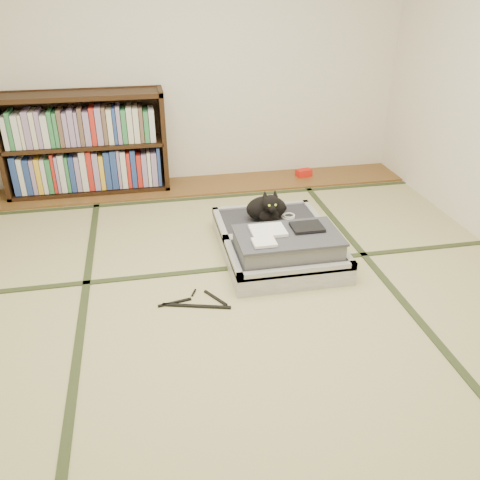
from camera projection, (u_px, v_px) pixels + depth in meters
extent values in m
plane|color=tan|center=(243.00, 300.00, 3.26)|extent=(4.50, 4.50, 0.00)
cube|color=brown|center=(202.00, 185.00, 4.99)|extent=(4.00, 0.50, 0.02)
cube|color=red|center=(304.00, 173.00, 5.18)|extent=(0.16, 0.12, 0.07)
plane|color=silver|center=(194.00, 54.00, 4.65)|extent=(4.00, 0.00, 4.00)
cube|color=#2D381E|center=(82.00, 318.00, 3.09)|extent=(0.05, 4.50, 0.01)
cube|color=#2D381E|center=(388.00, 283.00, 3.43)|extent=(0.05, 4.50, 0.01)
cube|color=#2D381E|center=(232.00, 268.00, 3.61)|extent=(4.00, 0.05, 0.01)
cube|color=#2D381E|center=(207.00, 198.00, 4.73)|extent=(4.00, 0.05, 0.01)
cube|color=black|center=(3.00, 149.00, 4.53)|extent=(0.04, 0.34, 0.94)
cube|color=black|center=(164.00, 140.00, 4.78)|extent=(0.04, 0.34, 0.94)
cube|color=black|center=(92.00, 189.00, 4.86)|extent=(1.47, 0.34, 0.04)
cube|color=black|center=(78.00, 95.00, 4.45)|extent=(1.47, 0.34, 0.04)
cube|color=black|center=(85.00, 144.00, 4.66)|extent=(1.41, 0.34, 0.03)
cube|color=black|center=(87.00, 139.00, 4.79)|extent=(1.47, 0.02, 0.94)
cube|color=gray|center=(89.00, 168.00, 4.74)|extent=(1.32, 0.24, 0.40)
cube|color=gray|center=(82.00, 124.00, 4.55)|extent=(1.32, 0.24, 0.36)
cube|color=silver|center=(287.00, 263.00, 3.54)|extent=(0.81, 0.54, 0.14)
cube|color=#2A282F|center=(287.00, 258.00, 3.53)|extent=(0.72, 0.45, 0.11)
cube|color=silver|center=(298.00, 271.00, 3.29)|extent=(0.81, 0.04, 0.05)
cube|color=silver|center=(278.00, 237.00, 3.72)|extent=(0.81, 0.04, 0.05)
cube|color=silver|center=(233.00, 259.00, 3.44)|extent=(0.04, 0.54, 0.05)
cube|color=silver|center=(339.00, 248.00, 3.57)|extent=(0.04, 0.54, 0.05)
cube|color=silver|center=(268.00, 229.00, 4.01)|extent=(0.81, 0.54, 0.14)
cube|color=#2A282F|center=(268.00, 225.00, 3.99)|extent=(0.72, 0.45, 0.11)
cube|color=silver|center=(276.00, 234.00, 3.76)|extent=(0.81, 0.04, 0.05)
cube|color=silver|center=(261.00, 208.00, 4.19)|extent=(0.81, 0.04, 0.05)
cube|color=silver|center=(220.00, 224.00, 3.91)|extent=(0.04, 0.54, 0.05)
cube|color=silver|center=(315.00, 216.00, 4.04)|extent=(0.04, 0.54, 0.05)
cylinder|color=black|center=(277.00, 235.00, 3.74)|extent=(0.73, 0.03, 0.03)
cube|color=gray|center=(288.00, 246.00, 3.48)|extent=(0.69, 0.42, 0.14)
cube|color=#3D3E45|center=(288.00, 235.00, 3.44)|extent=(0.71, 0.44, 0.02)
cube|color=white|center=(268.00, 231.00, 3.46)|extent=(0.24, 0.19, 0.02)
cube|color=black|center=(307.00, 227.00, 3.51)|extent=(0.22, 0.17, 0.02)
cube|color=white|center=(264.00, 242.00, 3.31)|extent=(0.15, 0.13, 0.02)
cube|color=white|center=(262.00, 285.00, 3.27)|extent=(0.06, 0.01, 0.05)
cube|color=white|center=(282.00, 285.00, 3.30)|extent=(0.05, 0.01, 0.04)
cube|color=orange|center=(337.00, 277.00, 3.36)|extent=(0.05, 0.01, 0.04)
cube|color=#197F33|center=(326.00, 275.00, 3.34)|extent=(0.04, 0.01, 0.03)
ellipsoid|color=black|center=(266.00, 208.00, 3.92)|extent=(0.31, 0.20, 0.19)
ellipsoid|color=black|center=(269.00, 216.00, 3.85)|extent=(0.15, 0.11, 0.11)
ellipsoid|color=black|center=(270.00, 203.00, 3.77)|extent=(0.13, 0.12, 0.13)
sphere|color=black|center=(272.00, 209.00, 3.73)|extent=(0.06, 0.06, 0.06)
cone|color=black|center=(265.00, 194.00, 3.75)|extent=(0.05, 0.06, 0.06)
cone|color=black|center=(275.00, 194.00, 3.76)|extent=(0.05, 0.06, 0.06)
sphere|color=#A5BF33|center=(269.00, 206.00, 3.71)|extent=(0.02, 0.02, 0.02)
sphere|color=#A5BF33|center=(276.00, 205.00, 3.72)|extent=(0.02, 0.02, 0.02)
cylinder|color=black|center=(276.00, 210.00, 4.05)|extent=(0.19, 0.11, 0.03)
torus|color=white|center=(288.00, 217.00, 3.99)|extent=(0.11, 0.11, 0.02)
torus|color=white|center=(289.00, 215.00, 3.98)|extent=(0.09, 0.09, 0.01)
cube|color=black|center=(196.00, 306.00, 3.19)|extent=(0.43, 0.14, 0.01)
cube|color=black|center=(175.00, 302.00, 3.22)|extent=(0.22, 0.06, 0.01)
cube|color=black|center=(215.00, 298.00, 3.27)|extent=(0.13, 0.20, 0.01)
cylinder|color=black|center=(194.00, 293.00, 3.32)|extent=(0.04, 0.08, 0.01)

